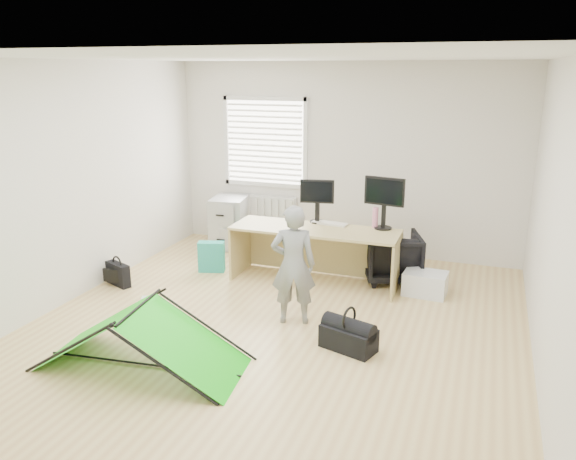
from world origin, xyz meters
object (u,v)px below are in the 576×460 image
(filing_cabinet, at_px, (230,222))
(monitor_right, at_px, (384,210))
(kite, at_px, (141,337))
(monitor_left, at_px, (317,207))
(person, at_px, (293,265))
(laptop_bag, at_px, (118,274))
(thermos, at_px, (375,218))
(office_chair, at_px, (392,257))
(storage_crate, at_px, (425,283))
(duffel_bag, at_px, (348,338))
(desk, at_px, (315,256))

(filing_cabinet, distance_m, monitor_right, 2.60)
(monitor_right, distance_m, kite, 3.29)
(monitor_left, height_order, person, person)
(filing_cabinet, height_order, monitor_right, monitor_right)
(laptop_bag, bearing_deg, thermos, 44.65)
(kite, bearing_deg, office_chair, 52.18)
(person, relative_size, storage_crate, 2.58)
(monitor_left, bearing_deg, storage_crate, -19.36)
(monitor_right, xyz_separation_m, thermos, (-0.11, 0.02, -0.11))
(office_chair, relative_size, duffel_bag, 1.32)
(monitor_right, relative_size, duffel_bag, 0.95)
(office_chair, bearing_deg, monitor_left, -12.42)
(desk, height_order, thermos, thermos)
(desk, distance_m, kite, 2.65)
(filing_cabinet, xyz_separation_m, laptop_bag, (-0.62, -1.93, -0.24))
(monitor_left, bearing_deg, kite, -116.55)
(storage_crate, bearing_deg, duffel_bag, -107.83)
(office_chair, height_order, kite, office_chair)
(person, distance_m, duffel_bag, 0.96)
(filing_cabinet, relative_size, person, 0.59)
(monitor_right, distance_m, person, 1.62)
(monitor_left, distance_m, laptop_bag, 2.63)
(office_chair, bearing_deg, thermos, 6.96)
(monitor_right, bearing_deg, kite, -111.55)
(desk, xyz_separation_m, monitor_right, (0.79, 0.28, 0.59))
(thermos, xyz_separation_m, laptop_bag, (-2.95, -1.22, -0.69))
(filing_cabinet, relative_size, laptop_bag, 2.00)
(monitor_left, bearing_deg, person, -93.41)
(office_chair, xyz_separation_m, person, (-0.77, -1.57, 0.33))
(monitor_left, bearing_deg, thermos, -9.98)
(kite, height_order, storage_crate, kite)
(desk, bearing_deg, person, -83.95)
(duffel_bag, bearing_deg, storage_crate, 89.57)
(office_chair, bearing_deg, desk, 4.57)
(thermos, relative_size, duffel_bag, 0.49)
(filing_cabinet, bearing_deg, kite, -86.84)
(desk, height_order, kite, desk)
(monitor_left, bearing_deg, laptop_bag, -162.03)
(person, relative_size, laptop_bag, 3.37)
(monitor_right, bearing_deg, office_chair, 57.18)
(desk, xyz_separation_m, storage_crate, (1.36, 0.07, -0.21))
(desk, xyz_separation_m, thermos, (0.68, 0.29, 0.48))
(monitor_right, relative_size, person, 0.39)
(monitor_left, distance_m, duffel_bag, 2.20)
(monitor_right, distance_m, storage_crate, 1.01)
(monitor_right, height_order, kite, monitor_right)
(storage_crate, bearing_deg, desk, -177.07)
(storage_crate, bearing_deg, monitor_left, 171.44)
(office_chair, height_order, storage_crate, office_chair)
(monitor_left, xyz_separation_m, storage_crate, (1.42, -0.21, -0.77))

